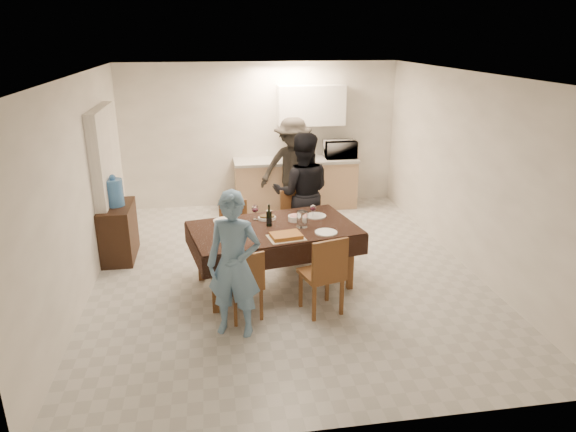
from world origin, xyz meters
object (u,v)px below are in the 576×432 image
(wine_bottle, at_px, (269,215))
(person_near, at_px, (234,265))
(savoury_tart, at_px, (286,236))
(water_jug, at_px, (114,193))
(console, at_px, (119,232))
(person_kitchen, at_px, (293,168))
(dining_table, at_px, (274,230))
(microwave, at_px, (340,149))
(person_far, at_px, (302,193))
(water_pitcher, at_px, (302,219))

(wine_bottle, distance_m, person_near, 1.22)
(savoury_tart, height_order, person_near, person_near)
(water_jug, distance_m, savoury_tart, 2.68)
(person_near, bearing_deg, savoury_tart, 65.35)
(console, bearing_deg, person_kitchen, 27.16)
(dining_table, distance_m, person_near, 1.19)
(dining_table, xyz_separation_m, person_kitchen, (0.67, 2.59, 0.12))
(microwave, distance_m, person_near, 4.64)
(wine_bottle, distance_m, person_far, 1.17)
(savoury_tart, xyz_separation_m, person_kitchen, (0.57, 2.97, 0.05))
(water_jug, relative_size, wine_bottle, 1.34)
(console, bearing_deg, person_far, -2.76)
(savoury_tart, distance_m, microwave, 3.75)
(console, xyz_separation_m, savoury_tart, (2.18, -1.56, 0.42))
(dining_table, height_order, water_pitcher, water_pitcher)
(person_near, height_order, person_far, person_far)
(water_pitcher, relative_size, person_far, 0.11)
(person_far, bearing_deg, water_pitcher, 87.55)
(dining_table, relative_size, water_pitcher, 10.84)
(console, xyz_separation_m, microwave, (3.70, 1.86, 0.67))
(dining_table, bearing_deg, person_far, 51.36)
(console, height_order, wine_bottle, wine_bottle)
(dining_table, distance_m, savoury_tart, 0.40)
(water_jug, bearing_deg, dining_table, -29.50)
(wine_bottle, relative_size, person_near, 0.18)
(savoury_tart, bearing_deg, water_pitcher, 52.85)
(person_kitchen, bearing_deg, person_far, -94.50)
(console, bearing_deg, savoury_tart, -35.53)
(microwave, bearing_deg, wine_bottle, 60.81)
(wine_bottle, xyz_separation_m, person_near, (-0.50, -1.10, -0.14))
(microwave, bearing_deg, person_far, 61.72)
(savoury_tart, distance_m, person_kitchen, 3.02)
(console, height_order, microwave, microwave)
(person_near, bearing_deg, water_jug, 143.98)
(microwave, distance_m, person_far, 2.27)
(wine_bottle, bearing_deg, microwave, 60.81)
(dining_table, height_order, person_near, person_near)
(water_jug, xyz_separation_m, person_far, (2.63, -0.13, -0.09))
(person_far, bearing_deg, dining_table, 70.21)
(person_near, bearing_deg, wine_bottle, 85.04)
(console, xyz_separation_m, water_pitcher, (2.43, -1.23, 0.50))
(wine_bottle, relative_size, microwave, 0.50)
(water_pitcher, xyz_separation_m, person_far, (0.20, 1.10, -0.00))
(water_pitcher, bearing_deg, person_kitchen, 83.06)
(person_far, bearing_deg, microwave, -110.43)
(person_kitchen, bearing_deg, dining_table, -104.53)
(water_jug, bearing_deg, person_kitchen, 27.16)
(person_far, bearing_deg, person_near, 70.21)
(water_pitcher, xyz_separation_m, savoury_tart, (-0.25, -0.33, -0.08))
(microwave, xyz_separation_m, person_near, (-2.17, -4.09, -0.27))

